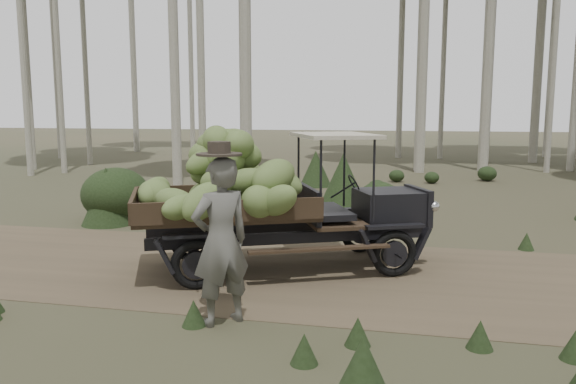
# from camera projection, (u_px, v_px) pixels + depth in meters

# --- Properties ---
(ground) EXTENTS (120.00, 120.00, 0.00)m
(ground) POSITION_uv_depth(u_px,v_px,m) (431.00, 281.00, 7.85)
(ground) COLOR #473D2B
(ground) RESTS_ON ground
(dirt_track) EXTENTS (70.00, 4.00, 0.01)m
(dirt_track) POSITION_uv_depth(u_px,v_px,m) (431.00, 281.00, 7.85)
(dirt_track) COLOR brown
(dirt_track) RESTS_ON ground
(banana_truck) EXTENTS (4.57, 3.20, 2.21)m
(banana_truck) POSITION_uv_depth(u_px,v_px,m) (250.00, 185.00, 8.10)
(banana_truck) COLOR black
(banana_truck) RESTS_ON ground
(farmer) EXTENTS (0.80, 0.80, 2.04)m
(farmer) POSITION_uv_depth(u_px,v_px,m) (221.00, 239.00, 6.16)
(farmer) COLOR #5B5953
(farmer) RESTS_ON ground
(undergrowth) EXTENTS (24.17, 24.89, 1.40)m
(undergrowth) POSITION_uv_depth(u_px,v_px,m) (408.00, 241.00, 7.89)
(undergrowth) COLOR #233319
(undergrowth) RESTS_ON ground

